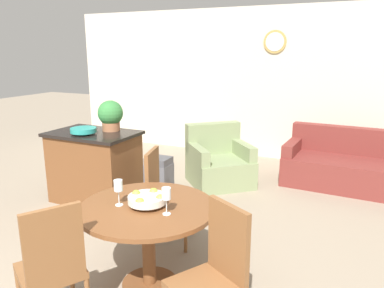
% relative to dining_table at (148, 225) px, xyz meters
% --- Properties ---
extents(wall_back, '(8.00, 0.09, 2.70)m').
position_rel_dining_table_xyz_m(wall_back, '(-0.20, 4.34, 0.78)').
color(wall_back, beige).
rests_on(wall_back, ground_plane).
extents(dining_table, '(1.11, 1.11, 0.73)m').
position_rel_dining_table_xyz_m(dining_table, '(0.00, 0.00, 0.00)').
color(dining_table, brown).
rests_on(dining_table, ground_plane).
extents(dining_chair_near_left, '(0.57, 0.57, 0.98)m').
position_rel_dining_table_xyz_m(dining_chair_near_left, '(-0.33, -0.72, -0.04)').
color(dining_chair_near_left, brown).
rests_on(dining_chair_near_left, ground_plane).
extents(dining_chair_near_right, '(0.57, 0.57, 0.98)m').
position_rel_dining_table_xyz_m(dining_chair_near_right, '(0.72, -0.33, -0.04)').
color(dining_chair_near_right, brown).
rests_on(dining_chair_near_right, ground_plane).
extents(dining_chair_far_side, '(0.51, 0.51, 0.98)m').
position_rel_dining_table_xyz_m(dining_chair_far_side, '(-0.28, 0.74, -0.04)').
color(dining_chair_far_side, brown).
rests_on(dining_chair_far_side, ground_plane).
extents(fruit_bowl, '(0.31, 0.31, 0.11)m').
position_rel_dining_table_xyz_m(fruit_bowl, '(-0.00, 0.00, 0.22)').
color(fruit_bowl, silver).
rests_on(fruit_bowl, dining_table).
extents(wine_glass_left, '(0.07, 0.07, 0.22)m').
position_rel_dining_table_xyz_m(wine_glass_left, '(-0.21, -0.09, 0.33)').
color(wine_glass_left, silver).
rests_on(wine_glass_left, dining_table).
extents(wine_glass_right, '(0.07, 0.07, 0.22)m').
position_rel_dining_table_xyz_m(wine_glass_right, '(0.22, -0.07, 0.33)').
color(wine_glass_right, silver).
rests_on(wine_glass_right, dining_table).
extents(kitchen_island, '(1.12, 0.74, 0.93)m').
position_rel_dining_table_xyz_m(kitchen_island, '(-1.64, 1.32, -0.10)').
color(kitchen_island, brown).
rests_on(kitchen_island, ground_plane).
extents(teal_bowl, '(0.32, 0.32, 0.08)m').
position_rel_dining_table_xyz_m(teal_bowl, '(-1.66, 1.18, 0.41)').
color(teal_bowl, teal).
rests_on(teal_bowl, kitchen_island).
extents(potted_plant, '(0.33, 0.33, 0.40)m').
position_rel_dining_table_xyz_m(potted_plant, '(-1.48, 1.51, 0.57)').
color(potted_plant, '#A36642').
rests_on(potted_plant, kitchen_island).
extents(trash_bin, '(0.29, 0.25, 0.69)m').
position_rel_dining_table_xyz_m(trash_bin, '(-0.70, 1.38, -0.23)').
color(trash_bin, '#56565B').
rests_on(trash_bin, ground_plane).
extents(couch, '(1.94, 0.97, 0.83)m').
position_rel_dining_table_xyz_m(couch, '(1.43, 3.33, -0.28)').
color(couch, maroon).
rests_on(couch, ground_plane).
extents(armchair, '(1.17, 1.17, 0.87)m').
position_rel_dining_table_xyz_m(armchair, '(-0.40, 2.63, -0.27)').
color(armchair, gray).
rests_on(armchair, ground_plane).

